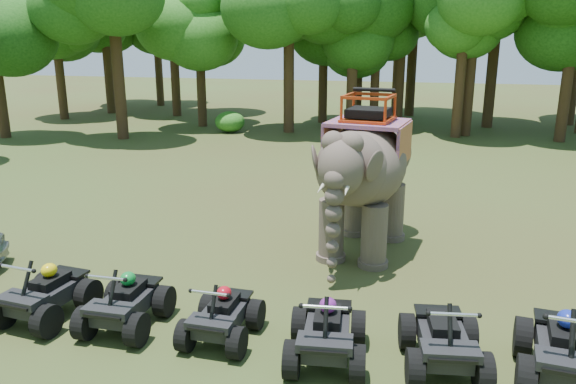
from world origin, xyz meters
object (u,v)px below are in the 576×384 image
elephant (365,173)px  atv_2 (222,309)px  atv_1 (125,295)px  atv_4 (444,332)px  atv_5 (566,341)px  atv_0 (45,287)px  atv_3 (327,325)px

elephant → atv_2: bearing=-102.6°
elephant → atv_2: 5.40m
atv_2 → atv_1: bearing=-178.5°
atv_2 → atv_4: bearing=1.3°
atv_2 → elephant: bearing=70.0°
elephant → atv_4: size_ratio=2.71×
atv_2 → atv_5: atv_5 is taller
atv_0 → atv_3: 5.32m
atv_1 → atv_0: bearing=-178.7°
elephant → atv_1: elephant is taller
atv_1 → atv_5: size_ratio=0.90×
atv_0 → atv_5: bearing=6.9°
elephant → atv_4: bearing=-61.0°
atv_1 → atv_3: size_ratio=0.98×
elephant → atv_3: (-0.04, -5.09, -1.31)m
atv_1 → atv_4: bearing=-0.3°
atv_1 → atv_5: 7.30m
elephant → atv_3: 5.25m
atv_0 → atv_1: bearing=8.0°
atv_5 → atv_1: bearing=-173.4°
atv_0 → atv_4: bearing=6.8°
atv_3 → atv_5: atv_5 is taller
elephant → atv_4: 5.35m
atv_3 → atv_2: bearing=167.3°
atv_5 → elephant: bearing=132.8°
atv_1 → atv_2: (1.83, -0.00, -0.05)m
atv_1 → atv_4: 5.54m
atv_3 → atv_4: atv_3 is taller
elephant → atv_1: 6.28m
atv_0 → atv_3: atv_0 is taller
atv_4 → atv_1: bearing=171.9°
atv_2 → atv_5: bearing=1.6°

